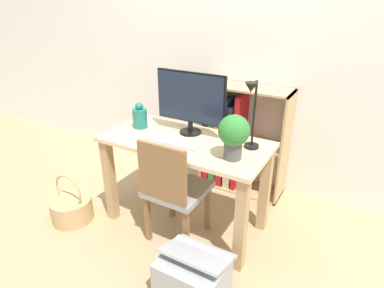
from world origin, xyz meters
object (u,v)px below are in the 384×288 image
object	(u,v)px
monitor	(190,99)
bookshelf	(230,141)
keyboard	(173,141)
potted_plant	(234,134)
chair	(173,188)
desk_lamp	(252,109)
basket	(72,208)
storage_box	(193,276)
vase	(140,117)

from	to	relation	value
monitor	bookshelf	xyz separation A→B (m)	(0.09, 0.57, -0.53)
keyboard	bookshelf	distance (m)	0.83
potted_plant	chair	world-z (taller)	potted_plant
chair	bookshelf	distance (m)	0.91
monitor	keyboard	xyz separation A→B (m)	(-0.02, -0.21, -0.25)
keyboard	desk_lamp	distance (m)	0.60
desk_lamp	chair	xyz separation A→B (m)	(-0.43, -0.27, -0.57)
basket	storage_box	xyz separation A→B (m)	(1.21, -0.14, 0.03)
vase	storage_box	size ratio (longest dim) A/B	0.51
chair	basket	world-z (taller)	chair
keyboard	vase	xyz separation A→B (m)	(-0.37, 0.11, 0.08)
keyboard	chair	xyz separation A→B (m)	(0.08, -0.14, -0.29)
potted_plant	monitor	bearing A→B (deg)	152.44
potted_plant	basket	world-z (taller)	potted_plant
vase	chair	world-z (taller)	vase
bookshelf	keyboard	bearing A→B (deg)	-98.16
vase	chair	distance (m)	0.63
monitor	chair	world-z (taller)	monitor
keyboard	storage_box	world-z (taller)	keyboard
monitor	keyboard	size ratio (longest dim) A/B	1.34
keyboard	bookshelf	world-z (taller)	bookshelf
potted_plant	storage_box	world-z (taller)	potted_plant
monitor	potted_plant	xyz separation A→B (m)	(0.44, -0.23, -0.09)
keyboard	bookshelf	xyz separation A→B (m)	(0.11, 0.77, -0.28)
chair	keyboard	bearing A→B (deg)	123.49
keyboard	bookshelf	size ratio (longest dim) A/B	0.42
storage_box	potted_plant	bearing A→B (deg)	87.47
monitor	basket	xyz separation A→B (m)	(-0.79, -0.56, -0.88)
vase	basket	bearing A→B (deg)	-130.42
keyboard	storage_box	size ratio (longest dim) A/B	1.04
desk_lamp	bookshelf	bearing A→B (deg)	121.93
potted_plant	basket	size ratio (longest dim) A/B	0.71
chair	storage_box	distance (m)	0.59
monitor	vase	distance (m)	0.44
monitor	basket	distance (m)	1.31
vase	potted_plant	distance (m)	0.85
vase	chair	bearing A→B (deg)	-28.57
chair	bookshelf	world-z (taller)	bookshelf
vase	potted_plant	size ratio (longest dim) A/B	0.70
storage_box	keyboard	bearing A→B (deg)	131.81
keyboard	potted_plant	size ratio (longest dim) A/B	1.43
potted_plant	bookshelf	xyz separation A→B (m)	(-0.35, 0.80, -0.44)
vase	basket	world-z (taller)	vase
monitor	desk_lamp	size ratio (longest dim) A/B	1.18
vase	storage_box	bearing A→B (deg)	-36.40
bookshelf	basket	size ratio (longest dim) A/B	2.39
monitor	bookshelf	bearing A→B (deg)	81.02
chair	storage_box	world-z (taller)	chair
desk_lamp	potted_plant	distance (m)	0.20
desk_lamp	vase	bearing A→B (deg)	-178.24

